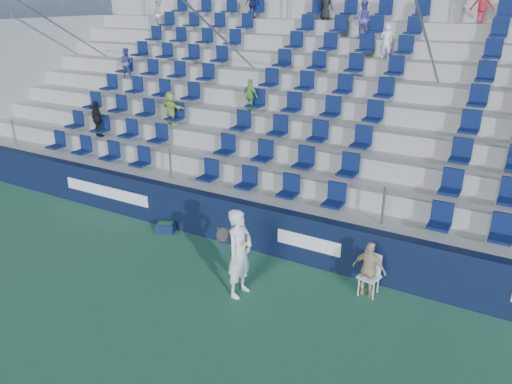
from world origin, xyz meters
TOP-DOWN VIEW (x-y plane):
  - ground at (0.00, 0.00)m, footprint 70.00×70.00m
  - sponsor_wall at (0.00, 3.15)m, footprint 24.00×0.32m
  - grandstand at (-0.01, 8.24)m, footprint 24.00×8.17m
  - tennis_player at (0.72, 1.20)m, footprint 0.69×0.73m
  - line_judge_chair at (3.12, 2.64)m, footprint 0.48×0.50m
  - line_judge at (3.12, 2.50)m, footprint 0.76×0.36m
  - ball_bin at (-2.60, 2.75)m, footprint 0.58×0.48m

SIDE VIEW (x-z plane):
  - ground at x=0.00m, z-range 0.00..0.00m
  - ball_bin at x=-2.60m, z-range 0.01..0.29m
  - line_judge_chair at x=3.12m, z-range 0.06..0.97m
  - sponsor_wall at x=0.00m, z-range 0.00..1.20m
  - line_judge at x=3.12m, z-range 0.00..1.25m
  - tennis_player at x=0.72m, z-range 0.00..1.96m
  - grandstand at x=-0.01m, z-range -1.18..5.45m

